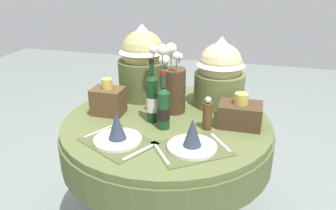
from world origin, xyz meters
The scene contains 11 objects.
dining_table centered at (0.00, 0.00, 0.62)m, with size 1.20×1.20×0.75m.
place_setting_left centered at (-0.17, -0.31, 0.80)m, with size 0.42×0.39×0.16m.
place_setting_right centered at (0.20, -0.28, 0.80)m, with size 0.43×0.41×0.16m.
flower_vase centered at (0.00, 0.13, 0.92)m, with size 0.21×0.28×0.43m.
wine_bottle_left centered at (-0.07, -0.04, 0.89)m, with size 0.07×0.07×0.36m.
wine_bottle_centre centered at (0.01, -0.10, 0.87)m, with size 0.07×0.07×0.33m.
pepper_mill centered at (0.24, -0.05, 0.84)m, with size 0.05×0.05×0.19m.
gift_tub_back_left centered at (-0.25, 0.32, 1.01)m, with size 0.32×0.32×0.48m.
gift_tub_back_right centered at (0.25, 0.31, 0.98)m, with size 0.31×0.31×0.43m.
woven_basket_side_left centered at (-0.35, 0.00, 0.84)m, with size 0.18×0.14×0.22m.
woven_basket_side_right centered at (0.40, 0.04, 0.82)m, with size 0.23×0.16×0.19m.
Camera 1 is at (0.46, -1.68, 1.58)m, focal length 36.24 mm.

